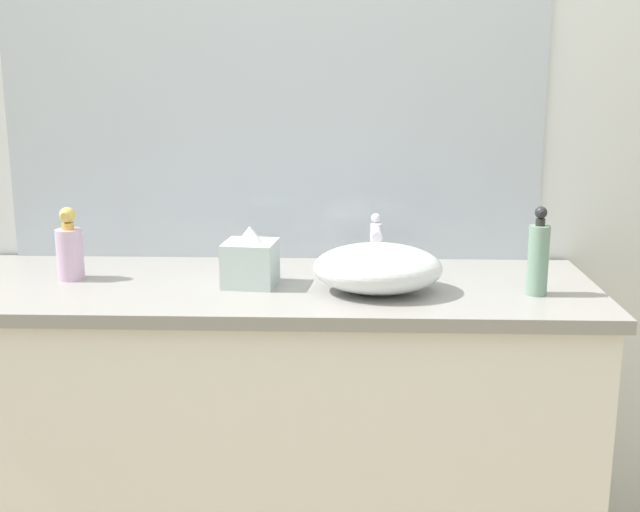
% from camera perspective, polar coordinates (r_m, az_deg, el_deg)
% --- Properties ---
extents(bathroom_wall_rear, '(6.00, 0.06, 2.60)m').
position_cam_1_polar(bathroom_wall_rear, '(2.41, -1.66, 9.50)').
color(bathroom_wall_rear, silver).
rests_on(bathroom_wall_rear, ground).
extents(vanity_counter, '(1.75, 0.60, 0.90)m').
position_cam_1_polar(vanity_counter, '(2.30, -3.78, -12.73)').
color(vanity_counter, white).
rests_on(vanity_counter, ground).
extents(wall_mirror_panel, '(1.56, 0.01, 1.21)m').
position_cam_1_polar(wall_mirror_panel, '(2.37, -3.44, 14.28)').
color(wall_mirror_panel, '#B2BCC6').
rests_on(wall_mirror_panel, vanity_counter).
extents(sink_basin, '(0.33, 0.27, 0.12)m').
position_cam_1_polar(sink_basin, '(2.05, 4.11, -0.86)').
color(sink_basin, silver).
rests_on(sink_basin, vanity_counter).
extents(faucet, '(0.03, 0.15, 0.17)m').
position_cam_1_polar(faucet, '(2.18, 3.99, 1.04)').
color(faucet, silver).
rests_on(faucet, vanity_counter).
extents(soap_dispenser, '(0.05, 0.05, 0.23)m').
position_cam_1_polar(soap_dispenser, '(2.08, 15.19, -0.06)').
color(soap_dispenser, gray).
rests_on(soap_dispenser, vanity_counter).
extents(lotion_bottle, '(0.07, 0.07, 0.20)m').
position_cam_1_polar(lotion_bottle, '(2.26, -17.30, 0.43)').
color(lotion_bottle, '#CDAACA').
rests_on(lotion_bottle, vanity_counter).
extents(tissue_box, '(0.15, 0.15, 0.16)m').
position_cam_1_polar(tissue_box, '(2.11, -4.96, -0.32)').
color(tissue_box, '#B3C5C0').
rests_on(tissue_box, vanity_counter).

